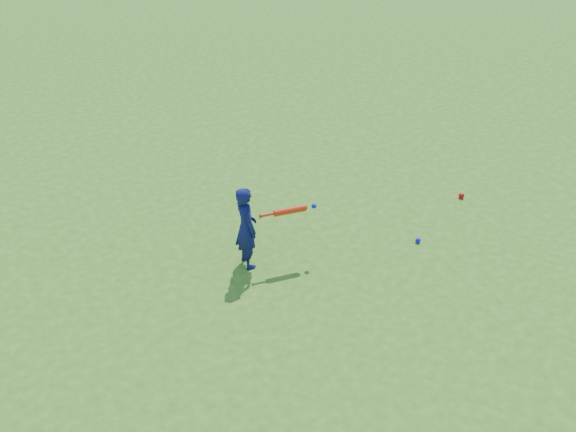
{
  "coord_description": "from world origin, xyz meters",
  "views": [
    {
      "loc": [
        -2.24,
        -5.7,
        4.48
      ],
      "look_at": [
        0.29,
        -0.07,
        0.55
      ],
      "focal_mm": 40.0,
      "sensor_mm": 36.0,
      "label": 1
    }
  ],
  "objects_px": {
    "bat_swing": "(292,210)",
    "ground_ball_blue": "(418,240)",
    "child": "(246,227)",
    "ground_ball_red": "(461,196)"
  },
  "relations": [
    {
      "from": "ground_ball_red",
      "to": "bat_swing",
      "type": "bearing_deg",
      "value": -173.92
    },
    {
      "from": "child",
      "to": "bat_swing",
      "type": "height_order",
      "value": "child"
    },
    {
      "from": "child",
      "to": "ground_ball_blue",
      "type": "bearing_deg",
      "value": -104.38
    },
    {
      "from": "child",
      "to": "ground_ball_blue",
      "type": "distance_m",
      "value": 2.15
    },
    {
      "from": "child",
      "to": "bat_swing",
      "type": "distance_m",
      "value": 0.55
    },
    {
      "from": "child",
      "to": "bat_swing",
      "type": "xyz_separation_m",
      "value": [
        0.52,
        -0.08,
        0.14
      ]
    },
    {
      "from": "ground_ball_red",
      "to": "ground_ball_blue",
      "type": "relative_size",
      "value": 1.2
    },
    {
      "from": "ground_ball_blue",
      "to": "bat_swing",
      "type": "relative_size",
      "value": 0.09
    },
    {
      "from": "child",
      "to": "ground_ball_red",
      "type": "xyz_separation_m",
      "value": [
        3.19,
        0.2,
        -0.47
      ]
    },
    {
      "from": "bat_swing",
      "to": "ground_ball_blue",
      "type": "bearing_deg",
      "value": -8.97
    }
  ]
}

